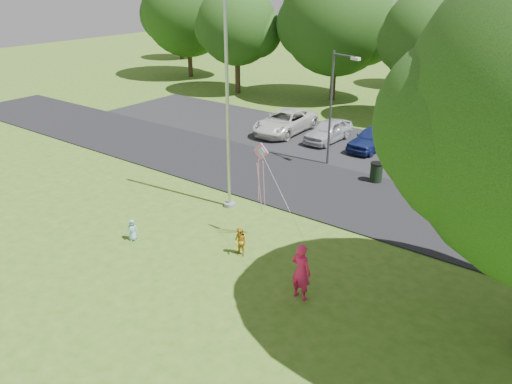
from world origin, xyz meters
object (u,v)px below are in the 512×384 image
Objects in this scene: woman at (301,272)px; kite at (261,163)px; street_lamp at (335,99)px; flagpole at (228,113)px; trash_can at (376,173)px; child_yellow at (241,242)px; child_blue at (132,230)px.

kite is at bearing -31.20° from woman.
woman is at bearing -51.15° from street_lamp.
flagpole reaches higher than trash_can.
child_yellow reaches higher than trash_can.
woman is (2.07, -10.17, 0.44)m from trash_can.
child_yellow is (2.96, -2.97, -3.62)m from flagpole.
child_blue is (-4.99, -10.88, -0.08)m from trash_can.
kite is (-3.13, 2.19, 2.19)m from woman.
child_yellow reaches higher than child_blue.
flagpole reaches higher than kite.
flagpole is 8.32m from trash_can.
kite reaches higher than child_yellow.
kite is at bearing -63.78° from street_lamp.
child_blue is at bearing -154.25° from child_yellow.
street_lamp is at bearing -61.79° from woman.
flagpole reaches higher than street_lamp.
street_lamp is 12.24m from woman.
trash_can is 10.39m from woman.
child_blue is 0.24× the size of kite.
flagpole is 5.54m from child_yellow.
woman reaches higher than child_blue.
kite is at bearing -29.61° from flagpole.
child_blue is (-1.02, -4.55, -3.74)m from flagpole.
trash_can is at bearing 14.12° from child_blue.
street_lamp is 5.86× the size of trash_can.
child_yellow is at bearing -65.01° from street_lamp.
child_yellow is 2.90m from kite.
kite is (3.93, 2.89, 2.71)m from child_blue.
street_lamp reaches higher than child_blue.
street_lamp is at bearing 104.65° from child_yellow.
child_yellow is 0.31× the size of kite.
street_lamp is 5.40× the size of child_yellow.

